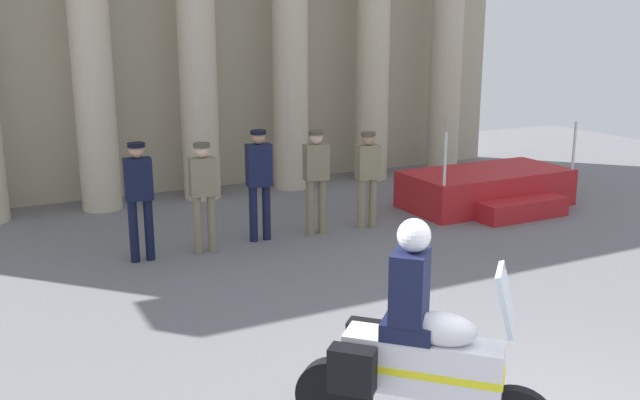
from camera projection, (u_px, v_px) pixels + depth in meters
reviewing_stand at (489, 190)px, 13.12m from camera, size 3.10×1.99×1.58m
officer_in_row_0 at (139, 192)px, 9.95m from camera, size 0.40×0.26×1.72m
officer_in_row_1 at (203, 189)px, 10.34m from camera, size 0.40×0.26×1.65m
officer_in_row_2 at (259, 176)px, 10.91m from camera, size 0.40×0.26×1.75m
officer_in_row_3 at (316, 174)px, 11.27m from camera, size 0.40×0.26×1.69m
officer_in_row_4 at (368, 172)px, 11.65m from camera, size 0.40×0.26×1.61m
motorcycle_with_rider at (414, 354)px, 5.56m from camera, size 1.55×1.57×1.90m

